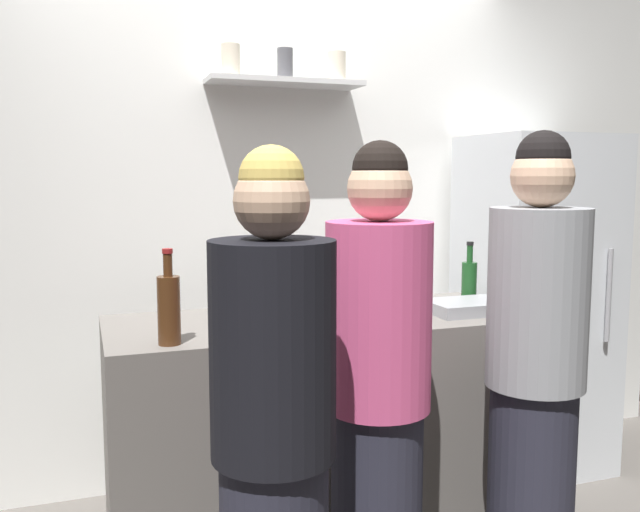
% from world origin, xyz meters
% --- Properties ---
extents(back_wall_assembly, '(4.80, 0.32, 2.60)m').
position_xyz_m(back_wall_assembly, '(0.00, 1.25, 1.30)').
color(back_wall_assembly, white).
rests_on(back_wall_assembly, ground).
extents(refrigerator, '(0.66, 0.63, 1.71)m').
position_xyz_m(refrigerator, '(1.32, 0.85, 0.85)').
color(refrigerator, silver).
rests_on(refrigerator, ground).
extents(counter, '(1.68, 0.69, 0.94)m').
position_xyz_m(counter, '(0.03, 0.51, 0.47)').
color(counter, '#66605B').
rests_on(counter, ground).
extents(baking_pan, '(0.34, 0.24, 0.05)m').
position_xyz_m(baking_pan, '(0.65, 0.40, 0.96)').
color(baking_pan, gray).
rests_on(baking_pan, counter).
extents(utensil_holder, '(0.09, 0.09, 0.22)m').
position_xyz_m(utensil_holder, '(-0.14, 0.77, 1.00)').
color(utensil_holder, '#B2B2B7').
rests_on(utensil_holder, counter).
extents(wine_bottle_green_glass, '(0.07, 0.07, 0.28)m').
position_xyz_m(wine_bottle_green_glass, '(0.77, 0.60, 1.04)').
color(wine_bottle_green_glass, '#19471E').
rests_on(wine_bottle_green_glass, counter).
extents(wine_bottle_amber_glass, '(0.08, 0.08, 0.33)m').
position_xyz_m(wine_bottle_amber_glass, '(-0.60, 0.26, 1.06)').
color(wine_bottle_amber_glass, '#472814').
rests_on(wine_bottle_amber_glass, counter).
extents(wine_bottle_pale_glass, '(0.08, 0.08, 0.32)m').
position_xyz_m(wine_bottle_pale_glass, '(-0.10, 0.35, 1.05)').
color(wine_bottle_pale_glass, '#B2BFB2').
rests_on(wine_bottle_pale_glass, counter).
extents(water_bottle_plastic, '(0.09, 0.09, 0.26)m').
position_xyz_m(water_bottle_plastic, '(0.01, 0.49, 1.05)').
color(water_bottle_plastic, silver).
rests_on(water_bottle_plastic, counter).
extents(person_blonde, '(0.34, 0.34, 1.59)m').
position_xyz_m(person_blonde, '(-0.40, -0.32, 0.78)').
color(person_blonde, '#262633').
rests_on(person_blonde, ground).
extents(person_pink_top, '(0.34, 0.34, 1.61)m').
position_xyz_m(person_pink_top, '(0.02, -0.09, 0.79)').
color(person_pink_top, '#262633').
rests_on(person_pink_top, ground).
extents(person_grey_hoodie, '(0.34, 0.34, 1.66)m').
position_xyz_m(person_grey_hoodie, '(0.60, -0.12, 0.82)').
color(person_grey_hoodie, '#262633').
rests_on(person_grey_hoodie, ground).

